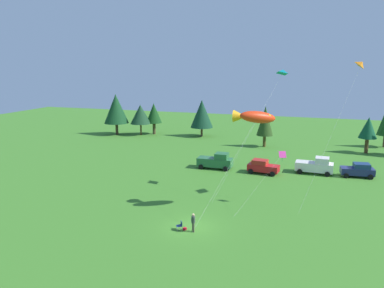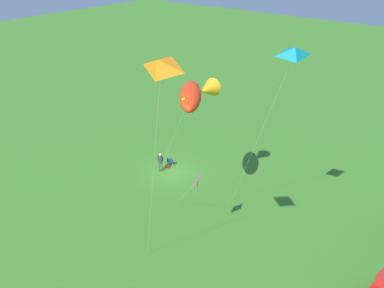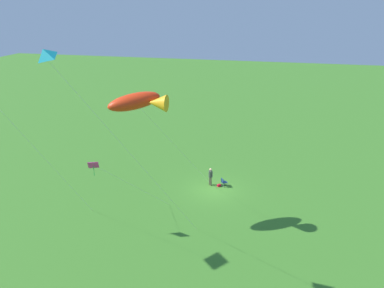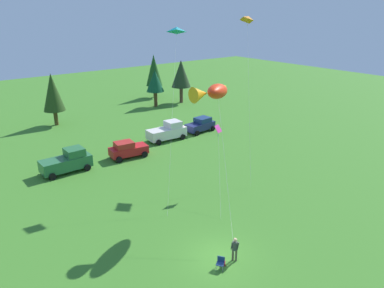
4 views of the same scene
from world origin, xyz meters
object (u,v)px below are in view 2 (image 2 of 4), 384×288
(kite_delta_teal, at_px, (295,53))
(kite_delta_orange, at_px, (158,67))
(person_kite_flyer, at_px, (160,161))
(kite_large_fish, at_px, (195,94))
(backpack_on_grass, at_px, (168,167))
(folding_chair, at_px, (170,161))
(kite_diamond_rainbow, at_px, (197,182))

(kite_delta_teal, relative_size, kite_delta_orange, 0.94)
(person_kite_flyer, bearing_deg, kite_large_fish, -162.99)
(kite_delta_orange, bearing_deg, backpack_on_grass, -138.66)
(folding_chair, height_order, kite_diamond_rainbow, kite_diamond_rainbow)
(folding_chair, relative_size, kite_delta_teal, 0.06)
(person_kite_flyer, bearing_deg, kite_delta_orange, -179.83)
(kite_delta_teal, distance_m, kite_diamond_rainbow, 10.16)
(folding_chair, xyz_separation_m, kite_diamond_rainbow, (7.95, 9.27, 4.83))
(kite_diamond_rainbow, height_order, kite_delta_orange, kite_delta_orange)
(folding_chair, distance_m, kite_delta_teal, 21.15)
(person_kite_flyer, bearing_deg, kite_diamond_rainbow, -168.99)
(folding_chair, height_order, backpack_on_grass, folding_chair)
(kite_diamond_rainbow, bearing_deg, kite_delta_teal, 97.10)
(kite_delta_teal, height_order, kite_diamond_rainbow, kite_delta_teal)
(person_kite_flyer, distance_m, kite_delta_teal, 20.40)
(person_kite_flyer, bearing_deg, folding_chair, -42.62)
(person_kite_flyer, bearing_deg, kite_delta_teal, -155.60)
(kite_delta_teal, bearing_deg, backpack_on_grass, -115.48)
(folding_chair, distance_m, kite_delta_orange, 24.88)
(kite_delta_teal, height_order, kite_delta_orange, kite_delta_orange)
(person_kite_flyer, relative_size, kite_diamond_rainbow, 0.30)
(kite_delta_teal, bearing_deg, kite_large_fish, -104.92)
(kite_delta_orange, bearing_deg, person_kite_flyer, -136.71)
(kite_large_fish, bearing_deg, person_kite_flyer, -119.87)
(backpack_on_grass, bearing_deg, kite_delta_orange, 41.34)
(folding_chair, height_order, kite_large_fish, kite_large_fish)
(backpack_on_grass, distance_m, kite_diamond_rainbow, 12.95)
(kite_delta_teal, relative_size, kite_diamond_rainbow, 2.46)
(kite_diamond_rainbow, bearing_deg, folding_chair, -130.63)
(person_kite_flyer, xyz_separation_m, backpack_on_grass, (-0.86, 0.12, -0.91))
(person_kite_flyer, bearing_deg, backpack_on_grass, -51.04)
(backpack_on_grass, bearing_deg, folding_chair, -161.79)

